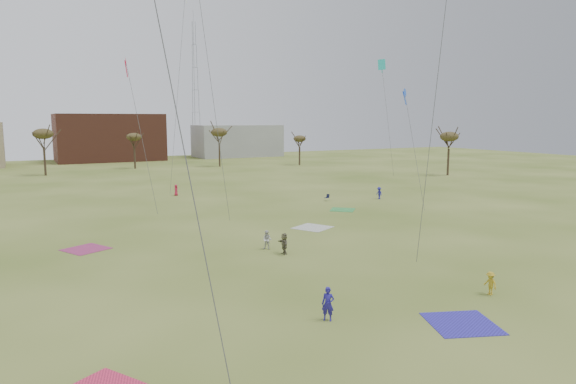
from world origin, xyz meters
name	(u,v)px	position (x,y,z in m)	size (l,w,h in m)	color
ground	(396,324)	(0.00, 0.00, 0.00)	(260.00, 260.00, 0.00)	#455A1C
flyer_near_right	(328,304)	(-2.87, 2.11, 0.92)	(0.67, 0.44, 1.83)	navy
spectator_fore_c	(284,244)	(1.40, 15.29, 0.85)	(1.58, 0.50, 1.70)	brown
flyer_mid_b	(490,283)	(8.06, 0.87, 0.72)	(0.94, 0.54, 1.45)	#B49421
spectator_mid_e	(267,240)	(0.86, 17.26, 0.80)	(0.77, 0.60, 1.59)	silver
flyer_far_b	(176,190)	(2.68, 50.48, 0.78)	(0.76, 0.50, 1.56)	#B41E3C
flyer_far_c	(379,193)	(25.95, 34.61, 0.81)	(1.04, 0.60, 1.61)	navy
blanket_blue	(462,324)	(3.10, -1.60, 0.00)	(3.38, 3.38, 0.03)	#3028AD
blanket_cream	(313,228)	(8.55, 22.86, 0.00)	(3.21, 3.21, 0.03)	beige
blanket_plum	(86,249)	(-12.35, 24.33, 0.00)	(3.08, 3.08, 0.03)	#9A2F62
blanket_olive	(343,210)	(16.88, 29.90, 0.00)	(2.76, 2.76, 0.03)	green
camp_chair_right	(327,199)	(18.89, 36.56, 0.26)	(0.64, 0.61, 0.87)	#121532
kites_aloft	(225,2)	(0.99, 26.26, 21.35)	(79.11, 66.84, 27.79)	#E027A3
tree_line	(101,139)	(-2.85, 79.12, 7.09)	(117.44, 49.32, 8.91)	#3A2B1E
building_brick	(109,137)	(5.00, 120.00, 6.00)	(26.00, 16.00, 12.00)	brown
building_grey	(237,141)	(40.00, 118.00, 4.50)	(24.00, 12.00, 9.00)	gray
radio_tower	(195,89)	(30.00, 125.00, 19.21)	(1.51, 1.72, 41.00)	#9EA3A8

